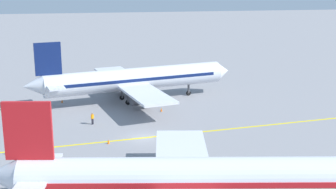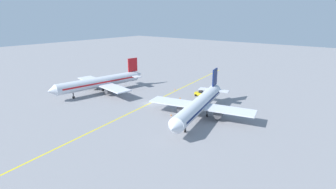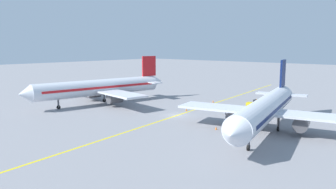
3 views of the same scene
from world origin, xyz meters
TOP-DOWN VIEW (x-y plane):
  - ground_plane at (0.00, 0.00)m, footprint 400.00×400.00m
  - apron_yellow_centreline at (0.00, 0.00)m, footprint 15.55×119.09m
  - airplane_at_gate at (-18.04, 0.46)m, footprint 28.45×35.22m
  - airplane_adjacent_stand at (21.14, 1.58)m, footprint 28.47×35.47m
  - baggage_tug_white at (-7.91, -16.04)m, footprint 3.17×2.09m
  - ground_crew_worker at (-6.79, -6.49)m, footprint 0.45×0.43m
  - traffic_cone_near_nose at (-11.46, 4.07)m, footprint 0.32×0.32m
  - traffic_cone_mid_apron at (1.35, -4.65)m, footprint 0.32×0.32m
  - traffic_cone_by_wingtip at (2.86, -16.72)m, footprint 0.32×0.32m
  - traffic_cone_far_edge at (-19.22, -11.28)m, footprint 0.32×0.32m

SIDE VIEW (x-z plane):
  - ground_plane at x=0.00m, z-range 0.00..0.00m
  - apron_yellow_centreline at x=0.00m, z-range 0.00..0.01m
  - traffic_cone_near_nose at x=-11.46m, z-range 0.00..0.55m
  - traffic_cone_mid_apron at x=1.35m, z-range 0.00..0.55m
  - traffic_cone_by_wingtip at x=2.86m, z-range 0.00..0.55m
  - traffic_cone_far_edge at x=-19.22m, z-range 0.00..0.55m
  - baggage_tug_white at x=-7.91m, z-range -0.15..1.96m
  - ground_crew_worker at x=-6.79m, z-range 0.07..1.75m
  - airplane_at_gate at x=-18.04m, z-range -1.59..9.01m
  - airplane_adjacent_stand at x=21.14m, z-range -1.59..9.01m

